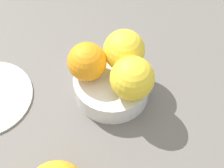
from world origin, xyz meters
TOP-DOWN VIEW (x-y plane):
  - ground_plane at (0.00, 0.00)cm, footprint 110.00×110.00cm
  - fruit_bowl at (0.00, 0.00)cm, footprint 13.23×13.23cm
  - orange_in_bowl_0 at (3.21, 2.69)cm, footprint 6.46×6.46cm
  - orange_in_bowl_1 at (-3.91, -1.04)cm, footprint 7.09×7.09cm
  - orange_in_bowl_2 at (1.44, -3.52)cm, footprint 7.02×7.02cm

SIDE VIEW (x-z plane):
  - ground_plane at x=0.00cm, z-range -2.00..0.00cm
  - fruit_bowl at x=0.00cm, z-range -0.11..3.99cm
  - orange_in_bowl_0 at x=3.21cm, z-range 4.10..10.56cm
  - orange_in_bowl_2 at x=1.44cm, z-range 4.10..11.12cm
  - orange_in_bowl_1 at x=-3.91cm, z-range 4.10..11.19cm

